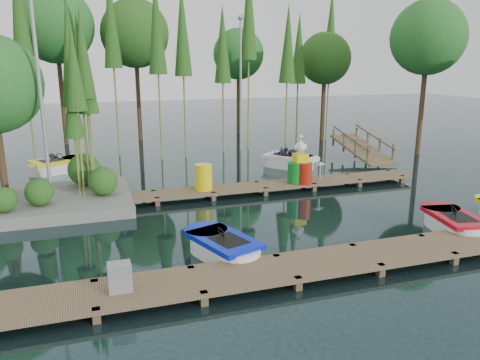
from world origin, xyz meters
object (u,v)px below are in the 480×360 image
object	(u,v)px
island	(19,115)
utility_cabinet	(120,277)
boat_yellow_far	(58,166)
yellow_barrel	(203,177)
boat_red	(454,224)
drum_cluster	(301,169)
boat_blue	(223,248)

from	to	relation	value
island	utility_cabinet	xyz separation A→B (m)	(2.52, -7.79, -2.59)
island	utility_cabinet	world-z (taller)	island
island	utility_cabinet	bearing A→B (deg)	-72.10
boat_yellow_far	yellow_barrel	world-z (taller)	boat_yellow_far
boat_red	yellow_barrel	world-z (taller)	yellow_barrel
boat_yellow_far	utility_cabinet	bearing A→B (deg)	-86.58
boat_yellow_far	yellow_barrel	bearing A→B (deg)	-52.87
utility_cabinet	drum_cluster	distance (m)	10.09
island	boat_red	size ratio (longest dim) A/B	2.46
island	drum_cluster	xyz separation A→B (m)	(9.92, -0.94, -2.33)
boat_red	yellow_barrel	distance (m)	8.49
island	boat_blue	bearing A→B (deg)	-49.87
boat_yellow_far	drum_cluster	distance (m)	11.07
yellow_barrel	boat_yellow_far	bearing A→B (deg)	131.52
boat_blue	boat_red	xyz separation A→B (m)	(7.02, -0.40, -0.00)
yellow_barrel	drum_cluster	size ratio (longest dim) A/B	0.51
boat_red	boat_yellow_far	bearing A→B (deg)	144.96
boat_red	boat_yellow_far	size ratio (longest dim) A/B	0.90
boat_yellow_far	yellow_barrel	xyz separation A→B (m)	(5.31, -6.00, 0.48)
boat_yellow_far	drum_cluster	world-z (taller)	drum_cluster
boat_red	drum_cluster	distance (m)	6.12
island	boat_blue	xyz separation A→B (m)	(5.21, -6.18, -2.93)
island	boat_yellow_far	distance (m)	6.00
drum_cluster	boat_red	bearing A→B (deg)	-67.71
yellow_barrel	island	bearing A→B (deg)	172.55
boat_red	drum_cluster	bearing A→B (deg)	122.96
boat_blue	utility_cabinet	distance (m)	3.16
boat_red	utility_cabinet	size ratio (longest dim) A/B	4.66
island	yellow_barrel	world-z (taller)	island
island	boat_blue	size ratio (longest dim) A/B	2.39
boat_blue	yellow_barrel	distance (m)	5.48
island	drum_cluster	bearing A→B (deg)	-5.42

